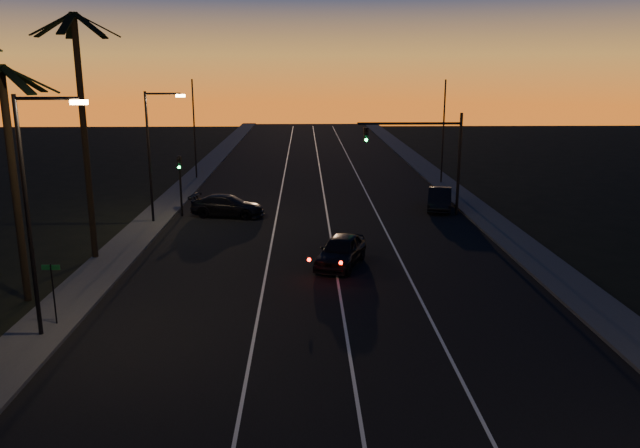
{
  "coord_description": "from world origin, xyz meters",
  "views": [
    {
      "loc": [
        -1.06,
        -2.0,
        9.81
      ],
      "look_at": [
        -0.41,
        23.95,
        3.37
      ],
      "focal_mm": 35.0,
      "sensor_mm": 36.0,
      "label": 1
    }
  ],
  "objects_px": {
    "right_car": "(440,199)",
    "cross_car": "(228,206)",
    "lead_car": "(341,251)",
    "signal_mast": "(425,146)"
  },
  "relations": [
    {
      "from": "right_car",
      "to": "cross_car",
      "type": "distance_m",
      "value": 15.11
    },
    {
      "from": "right_car",
      "to": "lead_car",
      "type": "bearing_deg",
      "value": -121.07
    },
    {
      "from": "right_car",
      "to": "cross_car",
      "type": "relative_size",
      "value": 0.91
    },
    {
      "from": "signal_mast",
      "to": "cross_car",
      "type": "xyz_separation_m",
      "value": [
        -13.48,
        -0.11,
        -4.04
      ]
    },
    {
      "from": "signal_mast",
      "to": "lead_car",
      "type": "relative_size",
      "value": 1.31
    },
    {
      "from": "signal_mast",
      "to": "right_car",
      "type": "xyz_separation_m",
      "value": [
        1.52,
        1.69,
        -4.0
      ]
    },
    {
      "from": "signal_mast",
      "to": "cross_car",
      "type": "height_order",
      "value": "signal_mast"
    },
    {
      "from": "lead_car",
      "to": "right_car",
      "type": "distance_m",
      "value": 15.26
    },
    {
      "from": "lead_car",
      "to": "cross_car",
      "type": "distance_m",
      "value": 13.34
    },
    {
      "from": "cross_car",
      "to": "lead_car",
      "type": "bearing_deg",
      "value": -57.71
    }
  ]
}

